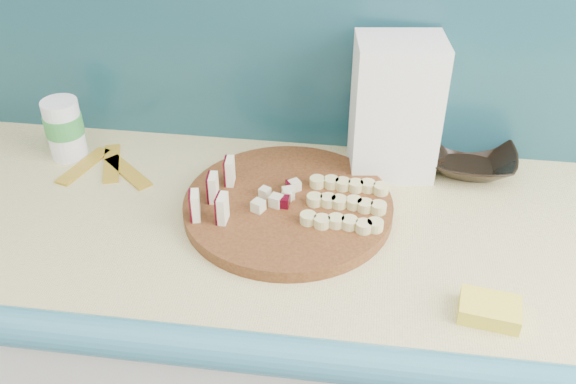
% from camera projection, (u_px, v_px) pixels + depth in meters
% --- Properties ---
extents(kitchen_counter, '(2.20, 0.63, 0.91)m').
position_uv_depth(kitchen_counter, '(190.00, 373.00, 1.44)').
color(kitchen_counter, white).
rests_on(kitchen_counter, ground).
extents(backsplash, '(2.20, 0.02, 0.50)m').
position_uv_depth(backsplash, '(196.00, 24.00, 1.26)').
color(backsplash, teal).
rests_on(backsplash, kitchen_counter).
extents(cutting_board, '(0.40, 0.40, 0.02)m').
position_uv_depth(cutting_board, '(288.00, 206.00, 1.17)').
color(cutting_board, '#401E0D').
rests_on(cutting_board, kitchen_counter).
extents(apple_wedges, '(0.07, 0.15, 0.05)m').
position_uv_depth(apple_wedges, '(215.00, 193.00, 1.14)').
color(apple_wedges, '#FFF6CB').
rests_on(apple_wedges, cutting_board).
extents(apple_chunks, '(0.06, 0.06, 0.02)m').
position_uv_depth(apple_chunks, '(275.00, 196.00, 1.16)').
color(apple_chunks, '#F5EBC4').
rests_on(apple_chunks, cutting_board).
extents(banana_slices, '(0.15, 0.15, 0.02)m').
position_uv_depth(banana_slices, '(346.00, 203.00, 1.14)').
color(banana_slices, '#DDD487').
rests_on(banana_slices, cutting_board).
extents(brown_bowl, '(0.19, 0.19, 0.04)m').
position_uv_depth(brown_bowl, '(470.00, 159.00, 1.28)').
color(brown_bowl, black).
rests_on(brown_bowl, kitchen_counter).
extents(flour_bag, '(0.17, 0.13, 0.27)m').
position_uv_depth(flour_bag, '(395.00, 109.00, 1.21)').
color(flour_bag, white).
rests_on(flour_bag, kitchen_counter).
extents(canister, '(0.08, 0.08, 0.12)m').
position_uv_depth(canister, '(64.00, 128.00, 1.30)').
color(canister, white).
rests_on(canister, kitchen_counter).
extents(sponge, '(0.10, 0.08, 0.03)m').
position_uv_depth(sponge, '(490.00, 310.00, 0.96)').
color(sponge, '#FFF243').
rests_on(sponge, kitchen_counter).
extents(banana_peel, '(0.19, 0.16, 0.01)m').
position_uv_depth(banana_peel, '(108.00, 167.00, 1.29)').
color(banana_peel, gold).
rests_on(banana_peel, kitchen_counter).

